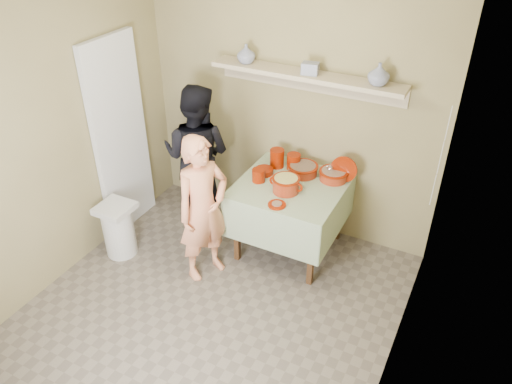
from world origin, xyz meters
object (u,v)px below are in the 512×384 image
Objects in this scene: person_helper at (197,156)px; person_cook at (203,209)px; cazuela_rice at (286,183)px; serving_table at (291,195)px; trash_bin at (119,229)px.

person_cook is at bearing 116.76° from person_helper.
serving_table is at bearing 90.71° from cazuela_rice.
serving_table is 1.74× the size of trash_bin.
person_cook is 1.01m from trash_bin.
person_helper is 1.57× the size of serving_table.
serving_table is at bearing 167.28° from person_helper.
person_helper is 1.07m from trash_bin.
person_helper is 1.11m from cazuela_rice.
person_cook is 0.87m from serving_table.
serving_table is 2.95× the size of cazuela_rice.
person_cook is 0.90m from person_helper.
trash_bin is at bearing 123.59° from person_cook.
trash_bin is at bearing -155.00° from cazuela_rice.
person_helper is at bearing 169.49° from cazuela_rice.
person_cook is 4.29× the size of cazuela_rice.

